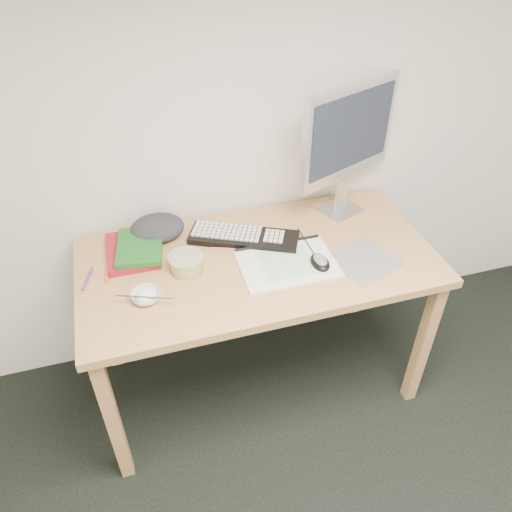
{
  "coord_description": "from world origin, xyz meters",
  "views": [
    {
      "loc": [
        -0.56,
        -0.04,
        1.99
      ],
      "look_at": [
        -0.15,
        1.35,
        0.83
      ],
      "focal_mm": 35.0,
      "sensor_mm": 36.0,
      "label": 1
    }
  ],
  "objects": [
    {
      "name": "keyboard",
      "position": [
        -0.14,
        1.56,
        0.76
      ],
      "size": [
        0.46,
        0.32,
        0.03
      ],
      "primitive_type": "cube",
      "rotation": [
        0.0,
        0.0,
        -0.45
      ],
      "color": "black",
      "rests_on": "desk"
    },
    {
      "name": "chopsticks",
      "position": [
        -0.57,
        1.29,
        0.79
      ],
      "size": [
        0.2,
        0.09,
        0.02
      ],
      "primitive_type": "cylinder",
      "rotation": [
        0.0,
        1.57,
        -0.37
      ],
      "color": "#AEAEB0",
      "rests_on": "rice_bowl"
    },
    {
      "name": "marker_blue",
      "position": [
        -0.67,
        1.55,
        0.76
      ],
      "size": [
        0.05,
        0.12,
        0.01
      ],
      "primitive_type": "cylinder",
      "rotation": [
        0.0,
        1.57,
        1.23
      ],
      "color": "#213FB5",
      "rests_on": "desk"
    },
    {
      "name": "mouse",
      "position": [
        0.1,
        1.32,
        0.78
      ],
      "size": [
        0.07,
        0.11,
        0.04
      ],
      "primitive_type": "ellipsoid",
      "rotation": [
        0.0,
        0.0,
        -0.0
      ],
      "color": "black",
      "rests_on": "sketchpad"
    },
    {
      "name": "desk",
      "position": [
        -0.12,
        1.43,
        0.67
      ],
      "size": [
        1.4,
        0.7,
        0.75
      ],
      "color": "tan",
      "rests_on": "ground"
    },
    {
      "name": "mousepad",
      "position": [
        0.28,
        1.29,
        0.75
      ],
      "size": [
        0.29,
        0.28,
        0.0
      ],
      "primitive_type": "cube",
      "rotation": [
        0.0,
        0.0,
        0.35
      ],
      "color": "gray",
      "rests_on": "desk"
    },
    {
      "name": "book_green",
      "position": [
        -0.56,
        1.59,
        0.79
      ],
      "size": [
        0.21,
        0.26,
        0.02
      ],
      "primitive_type": "cube",
      "rotation": [
        0.0,
        0.0,
        -0.15
      ],
      "color": "#175E1C",
      "rests_on": "book_red"
    },
    {
      "name": "pencil_tan",
      "position": [
        -0.05,
        1.51,
        0.75
      ],
      "size": [
        0.19,
        0.07,
        0.01
      ],
      "primitive_type": "cylinder",
      "rotation": [
        0.0,
        1.57,
        -0.32
      ],
      "color": "#A68657",
      "rests_on": "desk"
    },
    {
      "name": "fruit_tub",
      "position": [
        -0.4,
        1.44,
        0.78
      ],
      "size": [
        0.15,
        0.15,
        0.07
      ],
      "primitive_type": "cylinder",
      "rotation": [
        0.0,
        0.0,
        0.11
      ],
      "color": "#EEE454",
      "rests_on": "desk"
    },
    {
      "name": "sketchpad",
      "position": [
        -0.02,
        1.36,
        0.76
      ],
      "size": [
        0.37,
        0.27,
        0.01
      ],
      "primitive_type": "cube",
      "rotation": [
        0.0,
        0.0,
        -0.01
      ],
      "color": "silver",
      "rests_on": "desk"
    },
    {
      "name": "cloth_lump",
      "position": [
        -0.47,
        1.69,
        0.79
      ],
      "size": [
        0.22,
        0.2,
        0.08
      ],
      "primitive_type": "ellipsoid",
      "rotation": [
        0.0,
        0.0,
        -0.26
      ],
      "color": "#23262A",
      "rests_on": "desk"
    },
    {
      "name": "pencil_black",
      "position": [
        -0.07,
        1.53,
        0.75
      ],
      "size": [
        0.16,
        0.04,
        0.01
      ],
      "primitive_type": "cylinder",
      "rotation": [
        0.0,
        1.57,
        -0.24
      ],
      "color": "black",
      "rests_on": "desk"
    },
    {
      "name": "book_red",
      "position": [
        -0.59,
        1.6,
        0.76
      ],
      "size": [
        0.2,
        0.26,
        0.03
      ],
      "primitive_type": "cube",
      "rotation": [
        0.0,
        0.0,
        -0.01
      ],
      "color": "maroon",
      "rests_on": "desk"
    },
    {
      "name": "pencil_pink",
      "position": [
        -0.19,
        1.51,
        0.75
      ],
      "size": [
        0.17,
        0.08,
        0.01
      ],
      "primitive_type": "cylinder",
      "rotation": [
        0.0,
        1.57,
        -0.38
      ],
      "color": "pink",
      "rests_on": "desk"
    },
    {
      "name": "marker_orange",
      "position": [
        -0.69,
        1.52,
        0.76
      ],
      "size": [
        0.02,
        0.14,
        0.01
      ],
      "primitive_type": "cylinder",
      "rotation": [
        0.0,
        1.57,
        1.49
      ],
      "color": "orange",
      "rests_on": "desk"
    },
    {
      "name": "rice_bowl",
      "position": [
        -0.57,
        1.32,
        0.77
      ],
      "size": [
        0.12,
        0.12,
        0.03
      ],
      "primitive_type": "imported",
      "rotation": [
        0.0,
        0.0,
        -0.15
      ],
      "color": "white",
      "rests_on": "desk"
    },
    {
      "name": "monitor",
      "position": [
        0.33,
        1.65,
        1.11
      ],
      "size": [
        0.47,
        0.22,
        0.57
      ],
      "rotation": [
        0.0,
        0.0,
        0.39
      ],
      "color": "silver",
      "rests_on": "desk"
    },
    {
      "name": "marker_purple",
      "position": [
        -0.77,
        1.49,
        0.76
      ],
      "size": [
        0.05,
        0.12,
        0.01
      ],
      "primitive_type": "cylinder",
      "rotation": [
        0.0,
        1.57,
        1.25
      ],
      "color": "#772486",
      "rests_on": "desk"
    }
  ]
}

